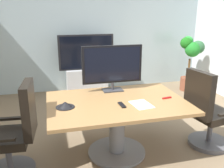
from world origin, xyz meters
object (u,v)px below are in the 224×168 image
at_px(office_chair_right, 206,116).
at_px(remote_control, 122,105).
at_px(wall_display_unit, 87,74).
at_px(conference_phone, 65,105).
at_px(tv_monitor, 112,66).
at_px(office_chair_left, 16,138).
at_px(potted_plant, 191,57).
at_px(conference_table, 117,115).

relative_size(office_chair_right, remote_control, 6.41).
xyz_separation_m(wall_display_unit, conference_phone, (-0.65, -2.59, 0.32)).
bearing_deg(tv_monitor, office_chair_left, -156.29).
bearing_deg(remote_control, potted_plant, 41.14).
height_order(conference_table, potted_plant, potted_plant).
distance_m(office_chair_right, conference_phone, 1.89).
distance_m(conference_table, conference_phone, 0.68).
bearing_deg(office_chair_left, office_chair_right, 94.14).
height_order(conference_table, tv_monitor, tv_monitor).
xyz_separation_m(tv_monitor, wall_display_unit, (-0.04, 2.12, -0.65)).
bearing_deg(tv_monitor, conference_phone, -145.79).
xyz_separation_m(conference_table, office_chair_left, (-1.21, -0.13, -0.08)).
distance_m(office_chair_left, wall_display_unit, 2.94).
distance_m(wall_display_unit, potted_plant, 2.38).
height_order(office_chair_right, wall_display_unit, wall_display_unit).
distance_m(office_chair_left, remote_control, 1.26).
xyz_separation_m(conference_table, conference_phone, (-0.64, -0.05, 0.23)).
bearing_deg(conference_table, tv_monitor, 83.14).
xyz_separation_m(conference_table, tv_monitor, (0.05, 0.43, 0.55)).
height_order(wall_display_unit, conference_phone, wall_display_unit).
distance_m(office_chair_right, remote_control, 1.23).
bearing_deg(tv_monitor, remote_control, -93.38).
distance_m(wall_display_unit, remote_control, 2.72).
distance_m(potted_plant, remote_control, 3.25).
relative_size(tv_monitor, remote_control, 4.94).
bearing_deg(conference_phone, office_chair_left, -171.67).
bearing_deg(office_chair_left, remote_control, 93.03).
xyz_separation_m(office_chair_right, conference_phone, (-1.86, 0.10, 0.31)).
bearing_deg(office_chair_right, office_chair_left, 80.50).
relative_size(wall_display_unit, remote_control, 7.71).
relative_size(wall_display_unit, potted_plant, 1.06).
xyz_separation_m(conference_table, wall_display_unit, (0.01, 2.54, -0.09)).
xyz_separation_m(conference_table, remote_control, (0.02, -0.16, 0.20)).
bearing_deg(wall_display_unit, office_chair_left, -114.57).
bearing_deg(wall_display_unit, office_chair_right, -65.77).
bearing_deg(potted_plant, conference_table, -137.59).
distance_m(conference_table, wall_display_unit, 2.54).
bearing_deg(office_chair_right, potted_plant, -35.35).
distance_m(office_chair_left, tv_monitor, 1.52).
bearing_deg(wall_display_unit, remote_control, -89.80).
relative_size(tv_monitor, potted_plant, 0.68).
relative_size(conference_table, conference_phone, 7.79).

